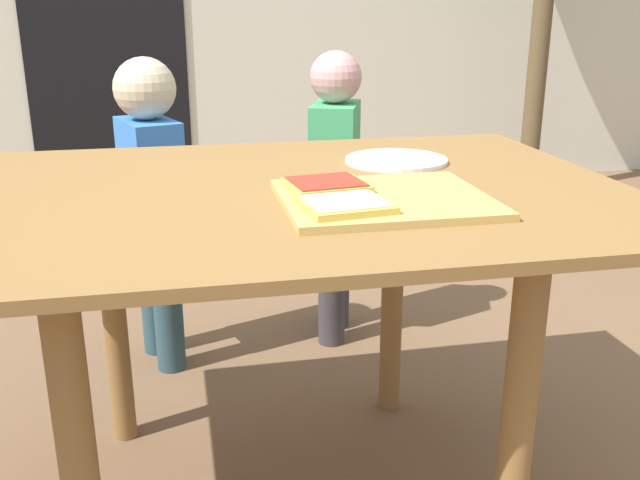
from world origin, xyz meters
name	(u,v)px	position (x,y,z in m)	size (l,w,h in m)	color
house_door	(103,24)	(-0.54, 2.98, 1.00)	(0.90, 0.02, 2.00)	black
dining_table	(277,241)	(0.00, 0.00, 0.65)	(1.41, 0.99, 0.76)	brown
cutting_board	(384,199)	(0.18, -0.15, 0.77)	(0.38, 0.33, 0.01)	tan
pizza_slice_far_left	(326,185)	(0.09, -0.08, 0.78)	(0.16, 0.15, 0.02)	gold
pizza_slice_near_left	(345,205)	(0.09, -0.22, 0.78)	(0.16, 0.15, 0.02)	gold
plate_white_right	(396,160)	(0.31, 0.19, 0.77)	(0.24, 0.24, 0.01)	white
child_left	(153,193)	(-0.27, 0.80, 0.56)	(0.21, 0.27, 0.97)	#2B4A55
child_right	(335,181)	(0.32, 0.87, 0.55)	(0.21, 0.27, 0.97)	#3C373B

